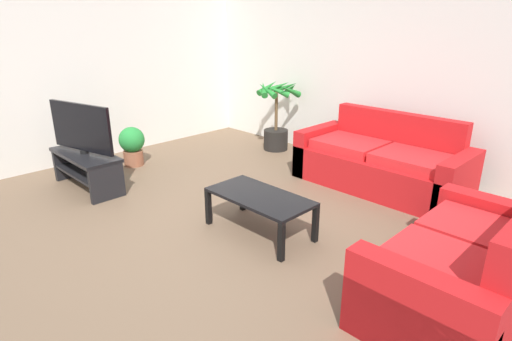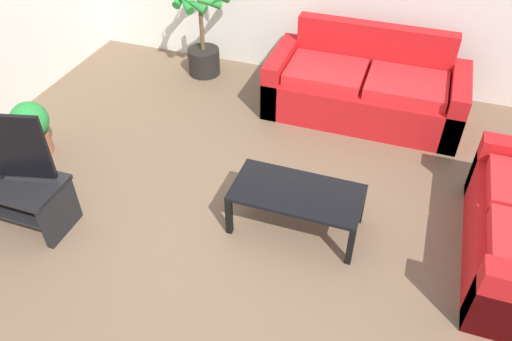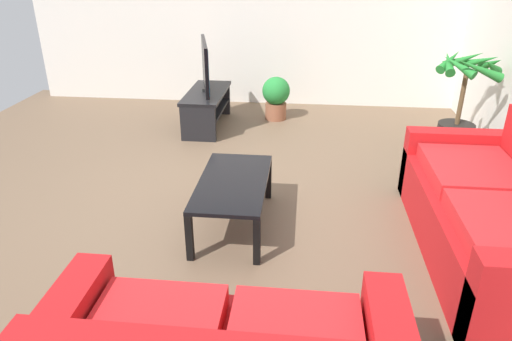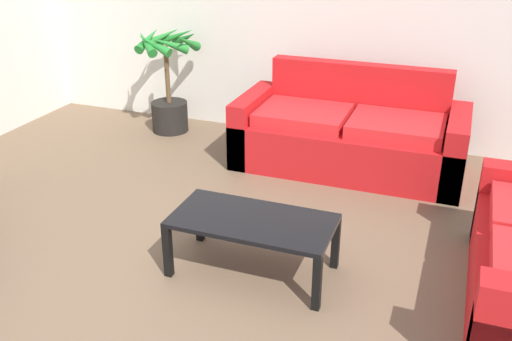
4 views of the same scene
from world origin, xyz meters
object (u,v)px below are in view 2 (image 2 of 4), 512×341
at_px(potted_palm, 203,35).
at_px(potted_plant_small, 32,126).
at_px(tv_stand, 4,191).
at_px(coffee_table, 297,196).
at_px(couch_main, 364,89).

height_order(potted_palm, potted_plant_small, potted_palm).
bearing_deg(tv_stand, coffee_table, 16.41).
distance_m(couch_main, potted_palm, 2.04).
bearing_deg(couch_main, tv_stand, -134.46).
relative_size(couch_main, coffee_table, 1.96).
bearing_deg(tv_stand, potted_plant_small, 114.53).
bearing_deg(tv_stand, potted_palm, 79.34).
xyz_separation_m(couch_main, coffee_table, (-0.23, -1.91, 0.05)).
height_order(couch_main, potted_palm, potted_palm).
height_order(couch_main, coffee_table, couch_main).
distance_m(couch_main, coffee_table, 1.93).
xyz_separation_m(coffee_table, potted_plant_small, (-2.71, 0.15, -0.04)).
bearing_deg(coffee_table, tv_stand, -163.59).
height_order(couch_main, potted_plant_small, couch_main).
relative_size(tv_stand, coffee_table, 1.05).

